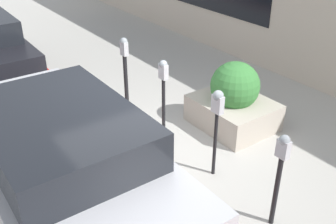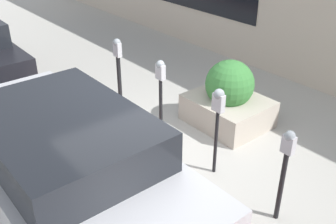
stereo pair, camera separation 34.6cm
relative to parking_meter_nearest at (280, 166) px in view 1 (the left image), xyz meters
name	(u,v)px [view 1 (the left image)]	position (x,y,z in m)	size (l,w,h in m)	color
ground_plane	(160,166)	(1.85, 0.48, -0.91)	(40.00, 40.00, 0.00)	#ADAAA3
curb_strip	(156,167)	(1.85, 0.56, -0.89)	(24.50, 0.16, 0.04)	red
parking_meter_nearest	(280,166)	(0.00, 0.00, 0.00)	(0.16, 0.13, 1.33)	black
parking_meter_second	(217,112)	(1.22, -0.08, 0.16)	(0.18, 0.15, 1.41)	black
parking_meter_middle	(163,85)	(2.46, -0.02, 0.13)	(0.16, 0.14, 1.47)	black
parking_meter_fourth	(125,65)	(3.75, -0.05, 0.05)	(0.16, 0.14, 1.50)	black
planter_box	(234,101)	(2.13, -1.33, -0.41)	(1.41, 1.18, 1.24)	#B2A899
parked_car_middle	(59,153)	(2.04, 1.97, -0.16)	(4.80, 2.05, 1.43)	#B7B7BC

